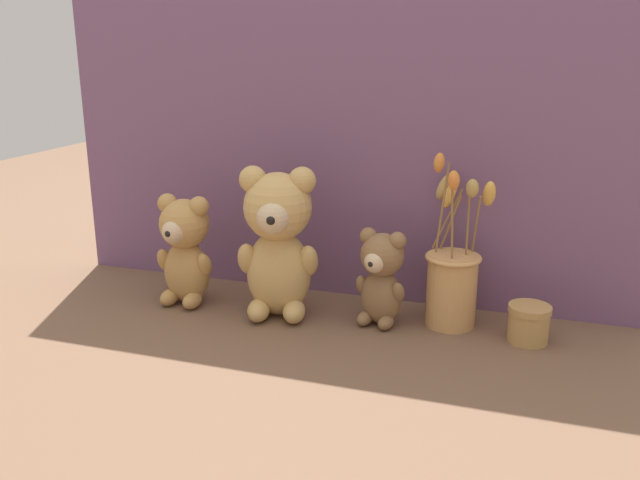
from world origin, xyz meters
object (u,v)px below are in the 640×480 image
(teddy_bear_large, at_px, (278,240))
(teddy_bear_medium, at_px, (185,248))
(decorative_tin_tall, at_px, (529,323))
(teddy_bear_small, at_px, (381,276))
(flower_vase, at_px, (452,278))

(teddy_bear_large, xyz_separation_m, teddy_bear_medium, (-0.21, 0.00, -0.04))
(teddy_bear_large, relative_size, decorative_tin_tall, 3.90)
(teddy_bear_medium, bearing_deg, decorative_tin_tall, 2.06)
(decorative_tin_tall, bearing_deg, teddy_bear_small, -178.61)
(teddy_bear_small, xyz_separation_m, decorative_tin_tall, (0.28, 0.01, -0.07))
(teddy_bear_large, distance_m, flower_vase, 0.36)
(teddy_bear_medium, relative_size, teddy_bear_small, 1.22)
(teddy_bear_medium, xyz_separation_m, teddy_bear_small, (0.42, 0.02, -0.02))
(teddy_bear_small, distance_m, flower_vase, 0.14)
(teddy_bear_small, height_order, decorative_tin_tall, teddy_bear_small)
(teddy_bear_large, bearing_deg, teddy_bear_small, 5.39)
(teddy_bear_small, bearing_deg, teddy_bear_medium, -177.49)
(teddy_bear_small, distance_m, decorative_tin_tall, 0.29)
(teddy_bear_small, xyz_separation_m, flower_vase, (0.13, 0.04, -0.00))
(decorative_tin_tall, bearing_deg, flower_vase, 166.73)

